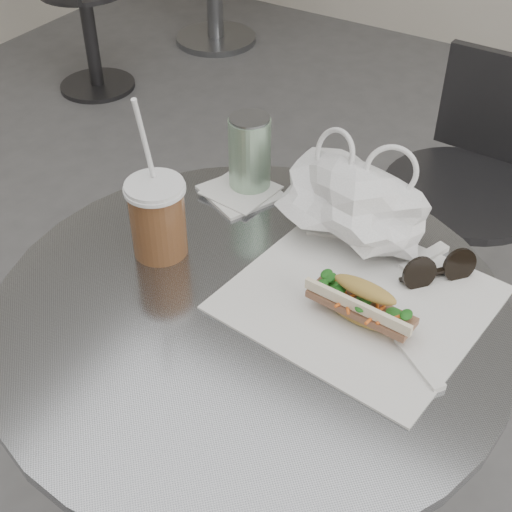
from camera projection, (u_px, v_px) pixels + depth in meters
The scene contains 10 objects.
cafe_table at pixel (251, 423), 1.21m from camera, with size 0.76×0.76×0.74m.
chair_far at pixel (461, 227), 1.84m from camera, with size 0.40×0.41×0.75m.
bg_chair at pixel (81, 22), 2.98m from camera, with size 0.37×0.37×0.70m.
sandwich_paper at pixel (359, 298), 1.05m from camera, with size 0.35×0.33×0.00m, color white.
banh_mi at pixel (362, 304), 0.99m from camera, with size 0.20×0.09×0.07m.
iced_coffee at pixel (158, 217), 1.09m from camera, with size 0.09×0.09×0.27m.
sunglasses at pixel (438, 271), 1.06m from camera, with size 0.10×0.11×0.05m.
plastic_bag at pixel (353, 202), 1.14m from camera, with size 0.24×0.18×0.12m, color white, non-canonical shape.
napkin_stack at pixel (241, 192), 1.25m from camera, with size 0.16×0.16×0.01m.
drink_can at pixel (250, 154), 1.23m from camera, with size 0.07×0.07×0.14m.
Camera 1 is at (0.41, -0.43, 1.46)m, focal length 50.00 mm.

